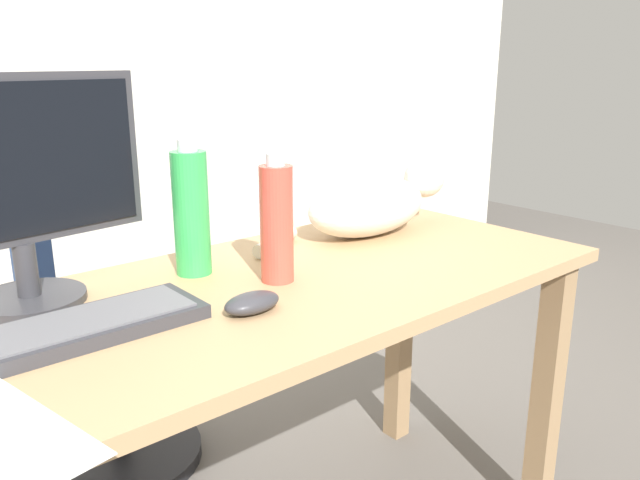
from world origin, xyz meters
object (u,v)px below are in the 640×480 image
at_px(water_bottle, 277,223).
at_px(keyboard, 69,330).
at_px(monitor, 15,183).
at_px(cat, 374,203).
at_px(spray_bottle, 191,212).
at_px(office_chair, 95,353).
at_px(computer_mouse, 252,303).

bearing_deg(water_bottle, keyboard, -179.52).
xyz_separation_m(monitor, cat, (0.83, -0.07, -0.15)).
height_order(water_bottle, spray_bottle, spray_bottle).
height_order(office_chair, spray_bottle, spray_bottle).
bearing_deg(computer_mouse, office_chair, 90.13).
height_order(keyboard, water_bottle, water_bottle).
xyz_separation_m(office_chair, monitor, (-0.28, -0.51, 0.61)).
height_order(cat, computer_mouse, cat).
bearing_deg(computer_mouse, cat, 23.56).
distance_m(cat, spray_bottle, 0.52).
relative_size(cat, computer_mouse, 5.58).
xyz_separation_m(keyboard, water_bottle, (0.43, 0.00, 0.11)).
relative_size(cat, water_bottle, 2.36).
bearing_deg(keyboard, cat, 9.21).
height_order(office_chair, water_bottle, water_bottle).
distance_m(monitor, keyboard, 0.29).
bearing_deg(monitor, cat, -4.59).
relative_size(keyboard, computer_mouse, 4.00).
relative_size(monitor, keyboard, 1.09).
bearing_deg(office_chair, spray_bottle, -86.55).
xyz_separation_m(monitor, computer_mouse, (0.29, -0.30, -0.21)).
distance_m(office_chair, monitor, 0.84).
bearing_deg(water_bottle, office_chair, 101.11).
height_order(office_chair, computer_mouse, office_chair).
xyz_separation_m(office_chair, keyboard, (-0.29, -0.71, 0.39)).
height_order(computer_mouse, spray_bottle, spray_bottle).
xyz_separation_m(office_chair, water_bottle, (0.14, -0.71, 0.50)).
bearing_deg(keyboard, spray_bottle, 26.05).
relative_size(monitor, water_bottle, 1.84).
height_order(monitor, cat, monitor).
distance_m(cat, water_bottle, 0.43).
distance_m(monitor, cat, 0.85).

